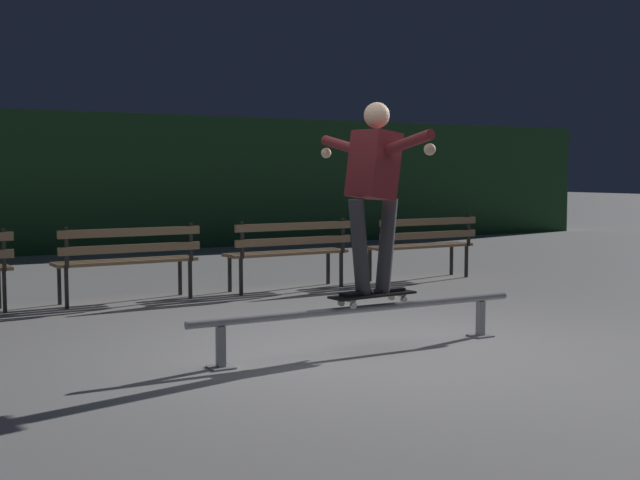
# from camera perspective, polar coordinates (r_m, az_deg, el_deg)

# --- Properties ---
(ground_plane) EXTENTS (90.00, 90.00, 0.00)m
(ground_plane) POSITION_cam_1_polar(r_m,az_deg,el_deg) (6.84, 2.78, -7.59)
(ground_plane) COLOR #ADAAA8
(hedge_backdrop) EXTENTS (24.00, 1.20, 2.56)m
(hedge_backdrop) POSITION_cam_1_polar(r_m,az_deg,el_deg) (16.10, -16.46, 3.84)
(hedge_backdrop) COLOR #234C28
(hedge_backdrop) RESTS_ON ground
(grind_rail) EXTENTS (3.02, 0.18, 0.37)m
(grind_rail) POSITION_cam_1_polar(r_m,az_deg,el_deg) (6.75, 2.94, -5.19)
(grind_rail) COLOR #9E9EA3
(grind_rail) RESTS_ON ground
(skateboard) EXTENTS (0.80, 0.28, 0.09)m
(skateboard) POSITION_cam_1_polar(r_m,az_deg,el_deg) (6.78, 3.67, -3.84)
(skateboard) COLOR black
(skateboard) RESTS_ON grind_rail
(skateboarder) EXTENTS (0.63, 1.40, 1.56)m
(skateboarder) POSITION_cam_1_polar(r_m,az_deg,el_deg) (6.71, 3.73, 4.09)
(skateboarder) COLOR black
(skateboarder) RESTS_ON skateboard
(park_bench_left_center) EXTENTS (1.61, 0.46, 0.88)m
(park_bench_left_center) POSITION_cam_1_polar(r_m,az_deg,el_deg) (9.47, -13.11, -1.01)
(park_bench_left_center) COLOR #282623
(park_bench_left_center) RESTS_ON ground
(park_bench_right_center) EXTENTS (1.61, 0.46, 0.88)m
(park_bench_right_center) POSITION_cam_1_polar(r_m,az_deg,el_deg) (10.21, -2.10, -0.49)
(park_bench_right_center) COLOR #282623
(park_bench_right_center) RESTS_ON ground
(park_bench_rightmost) EXTENTS (1.61, 0.46, 0.88)m
(park_bench_rightmost) POSITION_cam_1_polar(r_m,az_deg,el_deg) (11.27, 7.12, -0.05)
(park_bench_rightmost) COLOR #282623
(park_bench_rightmost) RESTS_ON ground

